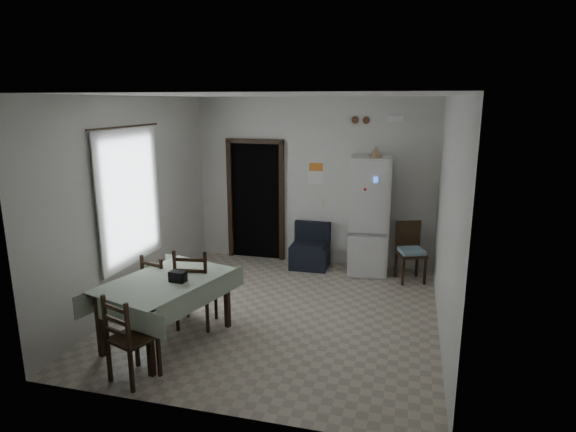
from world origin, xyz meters
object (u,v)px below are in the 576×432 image
at_px(dining_chair_near_head, 132,337).
at_px(dining_chair_far_left, 163,287).
at_px(dining_chair_far_right, 196,286).
at_px(navy_seat, 310,246).
at_px(corner_chair, 411,253).
at_px(fridge, 369,216).
at_px(dining_table, 167,310).

bearing_deg(dining_chair_near_head, dining_chair_far_left, -54.08).
bearing_deg(dining_chair_far_right, dining_chair_near_head, 78.64).
height_order(navy_seat, corner_chair, corner_chair).
height_order(corner_chair, dining_chair_far_left, corner_chair).
relative_size(fridge, navy_seat, 2.56).
xyz_separation_m(dining_table, dining_chair_far_left, (-0.34, 0.52, 0.06)).
bearing_deg(dining_table, fridge, 71.20).
bearing_deg(dining_chair_near_head, corner_chair, -107.91).
bearing_deg(dining_table, dining_chair_near_head, -69.78).
bearing_deg(dining_table, dining_chair_far_left, 139.31).
bearing_deg(dining_chair_near_head, dining_table, -66.51).
distance_m(navy_seat, corner_chair, 1.72).
height_order(fridge, dining_chair_far_right, fridge).
height_order(corner_chair, dining_chair_near_head, dining_chair_near_head).
relative_size(navy_seat, dining_chair_far_right, 0.72).
height_order(navy_seat, dining_chair_far_left, dining_chair_far_left).
bearing_deg(dining_chair_near_head, fridge, -98.58).
bearing_deg(dining_chair_far_right, fridge, -134.54).
bearing_deg(fridge, dining_chair_far_right, -132.65).
relative_size(navy_seat, dining_table, 0.51).
xyz_separation_m(fridge, dining_table, (-2.10, -3.02, -0.59)).
bearing_deg(dining_chair_far_left, navy_seat, -104.34).
relative_size(dining_chair_far_left, dining_chair_near_head, 0.96).
relative_size(fridge, dining_chair_far_left, 2.15).
height_order(dining_chair_far_left, dining_chair_far_right, dining_chair_far_right).
distance_m(fridge, dining_table, 3.72).
bearing_deg(navy_seat, corner_chair, -8.82).
bearing_deg(corner_chair, dining_chair_far_right, -159.71).
distance_m(navy_seat, dining_chair_far_right, 2.71).
height_order(fridge, dining_chair_near_head, fridge).
relative_size(fridge, dining_table, 1.30).
bearing_deg(corner_chair, fridge, 140.25).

